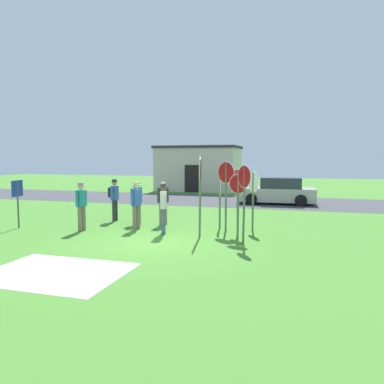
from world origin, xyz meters
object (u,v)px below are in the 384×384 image
stop_sign_tallest (226,184)px  person_holding_notes (137,199)px  stop_sign_far_back (200,182)px  person_with_sunhat (136,203)px  parked_car_on_street (277,192)px  stop_sign_rear_right (244,191)px  person_in_blue (81,204)px  info_panel_leftmost (18,195)px  stop_sign_rear_left (253,190)px  person_in_dark_shirt (163,201)px  person_in_teal (163,205)px  stop_sign_nearest (238,190)px  stop_sign_low_front (220,195)px  stop_sign_center_cluster (238,195)px  person_on_left (114,197)px

stop_sign_tallest → person_holding_notes: 3.77m
stop_sign_far_back → person_with_sunhat: size_ratio=1.53×
parked_car_on_street → person_with_sunhat: person_with_sunhat is taller
stop_sign_rear_right → person_in_blue: size_ratio=1.38×
info_panel_leftmost → stop_sign_rear_left: bearing=13.7°
person_in_dark_shirt → person_in_teal: bearing=-68.6°
stop_sign_far_back → person_holding_notes: (-3.05, 1.71, -0.85)m
stop_sign_nearest → person_with_sunhat: 3.73m
stop_sign_low_front → parked_car_on_street: bearing=79.1°
parked_car_on_street → person_in_dark_shirt: bearing=-115.7°
stop_sign_low_front → stop_sign_rear_right: bearing=-60.3°
info_panel_leftmost → person_in_blue: bearing=4.8°
stop_sign_rear_left → stop_sign_far_back: bearing=-131.4°
stop_sign_center_cluster → stop_sign_far_back: stop_sign_far_back is taller
person_in_dark_shirt → stop_sign_center_cluster: bearing=-25.9°
stop_sign_far_back → stop_sign_rear_right: stop_sign_far_back is taller
parked_car_on_street → person_with_sunhat: 10.24m
stop_sign_center_cluster → info_panel_leftmost: stop_sign_center_cluster is taller
stop_sign_center_cluster → stop_sign_low_front: 1.65m
person_holding_notes → person_on_left: bearing=163.1°
stop_sign_low_front → person_in_dark_shirt: (-2.29, 0.16, -0.31)m
stop_sign_low_front → person_holding_notes: stop_sign_low_front is taller
stop_sign_rear_right → person_with_sunhat: (-4.11, 1.15, -0.64)m
person_in_teal → person_in_dark_shirt: 1.71m
stop_sign_nearest → stop_sign_rear_left: size_ratio=1.04×
person_in_blue → person_holding_notes: 2.25m
person_on_left → person_in_dark_shirt: bearing=-6.9°
stop_sign_tallest → stop_sign_low_front: size_ratio=1.33×
person_holding_notes → person_in_teal: 2.26m
person_with_sunhat → info_panel_leftmost: info_panel_leftmost is taller
stop_sign_nearest → info_panel_leftmost: 8.10m
stop_sign_center_cluster → person_in_dark_shirt: stop_sign_center_cluster is taller
stop_sign_tallest → person_in_teal: size_ratio=1.43×
stop_sign_tallest → stop_sign_low_front: 0.71m
stop_sign_far_back → person_on_left: (-4.25, 2.07, -0.82)m
stop_sign_far_back → info_panel_leftmost: size_ratio=1.49×
stop_sign_rear_right → person_in_blue: stop_sign_rear_right is taller
stop_sign_far_back → stop_sign_center_cluster: bearing=11.9°
parked_car_on_street → stop_sign_tallest: (-1.29, -8.71, 1.02)m
stop_sign_center_cluster → stop_sign_tallest: stop_sign_tallest is taller
stop_sign_rear_right → info_panel_leftmost: size_ratio=1.34×
stop_sign_tallest → stop_sign_rear_left: bearing=30.6°
parked_car_on_street → stop_sign_rear_right: stop_sign_rear_right is taller
person_in_dark_shirt → info_panel_leftmost: size_ratio=0.95×
stop_sign_tallest → person_in_blue: stop_sign_tallest is taller
stop_sign_tallest → person_on_left: size_ratio=1.43×
stop_sign_rear_right → parked_car_on_street: bearing=87.7°
stop_sign_center_cluster → stop_sign_rear_right: size_ratio=0.88×
stop_sign_tallest → info_panel_leftmost: stop_sign_tallest is taller
stop_sign_far_back → stop_sign_rear_right: (1.49, -0.44, -0.21)m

